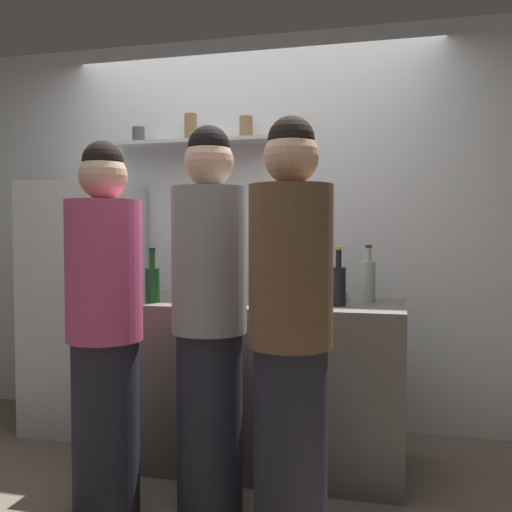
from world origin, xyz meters
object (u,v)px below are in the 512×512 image
Objects in this scene: wine_bottle_green_glass at (152,283)px; person_brown_jacket at (291,335)px; refrigerator at (85,305)px; baking_pan at (315,296)px; wine_bottle_amber_glass at (196,284)px; water_bottle_plastic at (293,287)px; wine_bottle_pale_glass at (368,280)px; wine_bottle_dark_glass at (338,284)px; person_pink_top at (105,331)px; person_grey_hoodie at (209,321)px; utensil_holder at (180,287)px.

wine_bottle_green_glass is 0.17× the size of person_brown_jacket.
baking_pan is at bearing -7.75° from refrigerator.
wine_bottle_amber_glass is 1.31× the size of water_bottle_plastic.
wine_bottle_pale_glass is 0.18× the size of person_brown_jacket.
wine_bottle_dark_glass is at bearing 24.51° from water_bottle_plastic.
person_brown_jacket is at bearing -106.92° from wine_bottle_pale_glass.
baking_pan is 0.19× the size of person_brown_jacket.
person_pink_top is (-0.27, -0.47, -0.18)m from wine_bottle_amber_glass.
baking_pan is at bearing 20.26° from wine_bottle_green_glass.
wine_bottle_dark_glass is at bearing 108.68° from person_pink_top.
person_brown_jacket is 0.45m from person_grey_hoodie.
wine_bottle_amber_glass is 0.41m from person_grey_hoodie.
person_grey_hoodie reaches higher than person_brown_jacket.
person_brown_jacket is at bearing 71.98° from person_pink_top.
person_pink_top reaches higher than wine_bottle_dark_glass.
wine_bottle_amber_glass is 0.57m from person_pink_top.
water_bottle_plastic is 0.62m from person_brown_jacket.
baking_pan is at bearing 5.77° from utensil_holder.
baking_pan is (1.56, -0.21, 0.13)m from refrigerator.
person_pink_top is at bearing -82.65° from person_grey_hoodie.
utensil_holder is 0.74m from person_grey_hoodie.
wine_bottle_pale_glass is 0.98m from person_grey_hoodie.
wine_bottle_pale_glass is 0.24m from wine_bottle_dark_glass.
wine_bottle_green_glass is 0.18× the size of person_pink_top.
wine_bottle_amber_glass is at bearing -172.63° from water_bottle_plastic.
refrigerator is 0.95× the size of person_pink_top.
water_bottle_plastic is at bearing 110.78° from person_pink_top.
wine_bottle_amber_glass is at bearing -13.96° from person_brown_jacket.
water_bottle_plastic is at bearing -103.49° from baking_pan.
baking_pan is at bearing -60.76° from person_brown_jacket.
person_grey_hoodie is (0.18, -0.33, -0.14)m from wine_bottle_amber_glass.
wine_bottle_amber_glass is at bearing -167.03° from wine_bottle_dark_glass.
wine_bottle_dark_glass is at bearing 6.16° from wine_bottle_green_glass.
wine_bottle_amber_glass is at bearing 136.01° from person_pink_top.
wine_bottle_pale_glass is at bearing 112.06° from person_pink_top.
person_brown_jacket is (1.59, -1.11, 0.07)m from refrigerator.
wine_bottle_pale_glass is (1.07, 0.06, 0.06)m from utensil_holder.
person_pink_top is at bearing -147.45° from wine_bottle_dark_glass.
refrigerator is at bearing 149.67° from wine_bottle_amber_glass.
wine_bottle_dark_glass is 0.18× the size of person_brown_jacket.
wine_bottle_amber_glass is 0.28m from wine_bottle_green_glass.
wine_bottle_pale_glass reaches higher than wine_bottle_dark_glass.
wine_bottle_dark_glass is 0.72m from person_brown_jacket.
person_pink_top is (-1.13, -0.82, -0.19)m from wine_bottle_pale_glass.
wine_bottle_green_glass is 0.17× the size of person_grey_hoodie.
wine_bottle_pale_glass is 1.41m from person_pink_top.
wine_bottle_pale_glass is 0.18× the size of person_grey_hoodie.
wine_bottle_pale_glass is at bearing -2.79° from baking_pan.
utensil_holder is 0.77m from person_pink_top.
wine_bottle_green_glass is at bearing 167.97° from wine_bottle_amber_glass.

